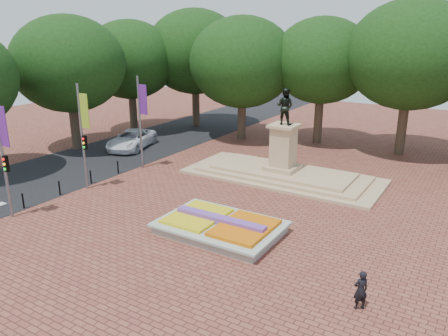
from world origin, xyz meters
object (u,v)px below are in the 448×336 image
Objects in this scene: flower_bed at (221,226)px; pedestrian at (361,290)px; monument at (282,166)px; van at (131,140)px.

flower_bed is 8.45m from pedestrian.
monument is at bearing -97.88° from pedestrian.
monument is 15.61m from pedestrian.
monument is (-1.03, 10.00, 0.50)m from flower_bed.
monument reaches higher than flower_bed.
van is 27.25m from pedestrian.
van is at bearing -71.83° from pedestrian.
van is (-15.92, 10.35, 0.44)m from flower_bed.
monument reaches higher than pedestrian.
monument reaches higher than van.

